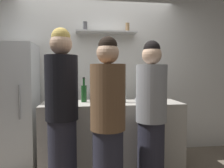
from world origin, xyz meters
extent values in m
cube|color=white|center=(0.00, 1.25, 1.30)|extent=(4.80, 0.10, 2.60)
cube|color=silver|center=(0.14, 1.09, 1.98)|extent=(0.96, 0.22, 0.02)
cylinder|color=#4C4C51|center=(-0.20, 1.09, 2.06)|extent=(0.07, 0.07, 0.14)
cylinder|color=olive|center=(0.48, 1.09, 2.06)|extent=(0.06, 0.06, 0.14)
cube|color=silver|center=(-1.23, 0.85, 0.87)|extent=(0.66, 0.56, 1.74)
cylinder|color=#99999E|center=(-1.05, 0.55, 0.96)|extent=(0.02, 0.02, 0.45)
cube|color=#B7B2A8|center=(0.15, 0.55, 0.47)|extent=(1.87, 0.60, 0.93)
cube|color=gray|center=(0.66, 0.48, 0.96)|extent=(0.34, 0.24, 0.05)
cylinder|color=#B2B2B7|center=(-0.09, 0.64, 0.99)|extent=(0.11, 0.11, 0.11)
cylinder|color=silver|center=(-0.12, 0.63, 1.06)|extent=(0.02, 0.05, 0.18)
cylinder|color=silver|center=(-0.13, 0.63, 1.05)|extent=(0.01, 0.02, 0.16)
cylinder|color=silver|center=(-0.09, 0.63, 1.06)|extent=(0.01, 0.01, 0.19)
cylinder|color=silver|center=(-0.11, 0.64, 1.05)|extent=(0.01, 0.04, 0.17)
cylinder|color=silver|center=(-0.08, 0.64, 1.04)|extent=(0.01, 0.04, 0.15)
cylinder|color=silver|center=(-0.08, 0.62, 1.05)|extent=(0.03, 0.02, 0.17)
cylinder|color=silver|center=(-0.10, 0.65, 1.05)|extent=(0.01, 0.01, 0.17)
cylinder|color=silver|center=(-0.09, 0.66, 1.04)|extent=(0.02, 0.01, 0.16)
cylinder|color=#19471E|center=(-0.23, 0.63, 1.05)|extent=(0.07, 0.07, 0.23)
cylinder|color=#19471E|center=(-0.23, 0.63, 1.21)|extent=(0.03, 0.03, 0.10)
cylinder|color=black|center=(-0.23, 0.63, 1.26)|extent=(0.03, 0.03, 0.02)
cylinder|color=black|center=(0.59, 0.73, 1.03)|extent=(0.08, 0.08, 0.20)
cylinder|color=black|center=(0.59, 0.73, 1.18)|extent=(0.03, 0.03, 0.08)
cylinder|color=gold|center=(0.59, 0.73, 1.23)|extent=(0.04, 0.04, 0.02)
cylinder|color=silver|center=(0.30, 0.51, 1.03)|extent=(0.09, 0.09, 0.20)
cylinder|color=silver|center=(0.30, 0.51, 1.14)|extent=(0.05, 0.05, 0.02)
cylinder|color=yellow|center=(0.30, 0.51, 1.16)|extent=(0.06, 0.06, 0.02)
cylinder|color=#262633|center=(0.51, -0.04, 0.40)|extent=(0.30, 0.30, 0.80)
cylinder|color=gray|center=(0.51, -0.04, 1.11)|extent=(0.34, 0.34, 0.63)
sphere|color=#D8AD8C|center=(0.51, -0.04, 1.53)|extent=(0.22, 0.22, 0.22)
sphere|color=black|center=(0.51, -0.04, 1.60)|extent=(0.18, 0.18, 0.18)
cylinder|color=#262633|center=(-0.46, -0.05, 0.42)|extent=(0.30, 0.30, 0.85)
cylinder|color=black|center=(-0.46, -0.05, 1.18)|extent=(0.34, 0.34, 0.67)
sphere|color=#D8AD8C|center=(-0.46, -0.05, 1.64)|extent=(0.23, 0.23, 0.23)
sphere|color=#D8B759|center=(-0.46, -0.05, 1.70)|extent=(0.20, 0.20, 0.20)
cylinder|color=brown|center=(0.00, -0.29, 1.11)|extent=(0.34, 0.34, 0.63)
sphere|color=#D8AD8C|center=(0.00, -0.29, 1.53)|extent=(0.21, 0.21, 0.21)
sphere|color=black|center=(0.00, -0.29, 1.59)|extent=(0.18, 0.18, 0.18)
camera|label=1|loc=(-0.23, -2.32, 1.35)|focal=34.33mm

